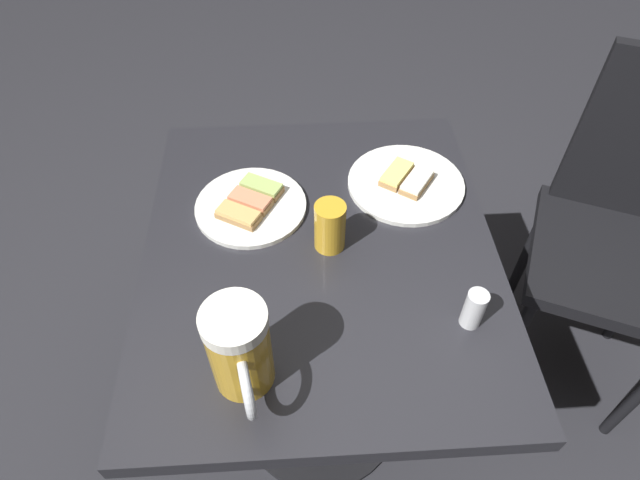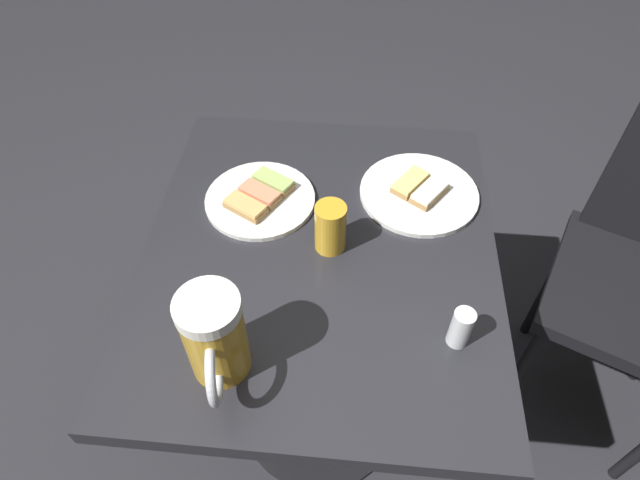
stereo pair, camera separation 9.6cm
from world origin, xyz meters
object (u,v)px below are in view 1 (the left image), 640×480
beer_mug (240,351)px  beer_glass_small (330,226)px  plate_near (251,205)px  plate_far (406,182)px  salt_shaker (474,309)px  cafe_chair (626,226)px

beer_mug → beer_glass_small: (-0.14, -0.26, -0.03)m
plate_near → beer_mug: size_ratio=1.34×
plate_near → plate_far: size_ratio=0.92×
plate_near → beer_mug: (-0.00, 0.36, 0.07)m
plate_near → salt_shaker: (-0.36, 0.28, 0.03)m
plate_far → salt_shaker: (-0.05, 0.33, 0.03)m
plate_far → salt_shaker: 0.34m
plate_far → beer_glass_small: size_ratio=2.41×
plate_far → plate_near: bearing=8.6°
cafe_chair → salt_shaker: bearing=59.0°
plate_far → salt_shaker: bearing=98.5°
beer_mug → beer_glass_small: beer_mug is taller
cafe_chair → plate_near: bearing=28.2°
plate_near → plate_far: (-0.31, -0.05, -0.00)m
plate_near → plate_far: bearing=-171.4°
plate_near → plate_far: 0.32m
beer_mug → cafe_chair: size_ratio=0.18×
beer_mug → salt_shaker: (-0.36, -0.08, -0.04)m
beer_mug → cafe_chair: (-0.85, -0.42, -0.25)m
plate_near → beer_mug: bearing=90.3°
salt_shaker → cafe_chair: bearing=-145.2°
beer_glass_small → salt_shaker: (-0.22, 0.18, -0.01)m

